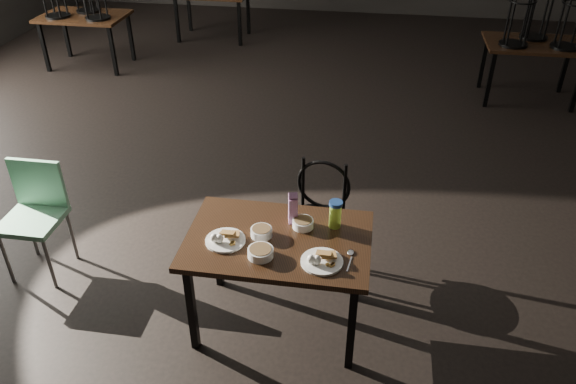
% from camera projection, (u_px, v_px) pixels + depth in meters
% --- Properties ---
extents(main_table, '(1.20, 0.80, 0.75)m').
position_uv_depth(main_table, '(278.00, 248.00, 3.67)').
color(main_table, black).
rests_on(main_table, ground).
extents(plate_left, '(0.26, 0.26, 0.08)m').
position_uv_depth(plate_left, '(225.00, 239.00, 3.59)').
color(plate_left, white).
rests_on(plate_left, main_table).
extents(plate_right, '(0.26, 0.26, 0.08)m').
position_uv_depth(plate_right, '(322.00, 260.00, 3.41)').
color(plate_right, white).
rests_on(plate_right, main_table).
extents(bowl_near, '(0.14, 0.14, 0.06)m').
position_uv_depth(bowl_near, '(261.00, 232.00, 3.64)').
color(bowl_near, white).
rests_on(bowl_near, main_table).
extents(bowl_far, '(0.14, 0.14, 0.06)m').
position_uv_depth(bowl_far, '(303.00, 223.00, 3.72)').
color(bowl_far, white).
rests_on(bowl_far, main_table).
extents(bowl_big, '(0.16, 0.16, 0.06)m').
position_uv_depth(bowl_big, '(260.00, 252.00, 3.46)').
color(bowl_big, white).
rests_on(bowl_big, main_table).
extents(juice_carton, '(0.07, 0.07, 0.24)m').
position_uv_depth(juice_carton, '(293.00, 208.00, 3.72)').
color(juice_carton, '#821777').
rests_on(juice_carton, main_table).
extents(water_bottle, '(0.12, 0.12, 0.20)m').
position_uv_depth(water_bottle, '(335.00, 214.00, 3.68)').
color(water_bottle, '#A4D33E').
rests_on(water_bottle, main_table).
extents(spoon, '(0.05, 0.22, 0.01)m').
position_uv_depth(spoon, '(350.00, 254.00, 3.49)').
color(spoon, silver).
rests_on(spoon, main_table).
extents(bentwood_chair, '(0.46, 0.45, 0.92)m').
position_uv_depth(bentwood_chair, '(319.00, 210.00, 4.25)').
color(bentwood_chair, black).
rests_on(bentwood_chair, ground).
extents(school_chair, '(0.42, 0.42, 0.91)m').
position_uv_depth(school_chair, '(35.00, 209.00, 4.27)').
color(school_chair, '#7BC097').
rests_on(school_chair, ground).
extents(bg_table_left, '(1.20, 0.80, 1.48)m').
position_uv_depth(bg_table_left, '(82.00, 13.00, 7.95)').
color(bg_table_left, black).
rests_on(bg_table_left, ground).
extents(bg_table_right, '(1.20, 0.80, 1.48)m').
position_uv_depth(bg_table_right, '(537.00, 41.00, 6.92)').
color(bg_table_right, black).
rests_on(bg_table_right, ground).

